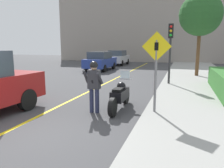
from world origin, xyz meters
TOP-DOWN VIEW (x-y plane):
  - ground_plane at (0.00, 0.00)m, footprint 80.00×80.00m
  - sidewalk_curb at (4.80, 4.00)m, footprint 4.40×44.00m
  - road_center_line at (-0.60, 6.00)m, footprint 0.12×36.00m
  - building_backdrop at (0.00, 26.00)m, footprint 28.00×1.20m
  - motorcycle at (1.68, 3.11)m, footprint 0.62×2.31m
  - person_biker at (0.96, 2.48)m, footprint 0.59×0.47m
  - crossing_sign at (2.93, 2.76)m, footprint 0.91×0.08m
  - traffic_light at (3.03, 8.31)m, footprint 0.26×0.30m
  - street_tree at (4.69, 12.24)m, footprint 2.84×2.84m
  - parked_car_blue at (-3.38, 14.38)m, footprint 1.88×4.20m
  - parked_car_silver at (-3.44, 20.18)m, footprint 1.88×4.20m

SIDE VIEW (x-z plane):
  - ground_plane at x=0.00m, z-range 0.00..0.00m
  - road_center_line at x=-0.60m, z-range 0.00..0.01m
  - sidewalk_curb at x=4.80m, z-range 0.00..0.14m
  - motorcycle at x=1.68m, z-range -0.14..1.15m
  - parked_car_blue at x=-3.38m, z-range 0.02..1.70m
  - parked_car_silver at x=-3.44m, z-range 0.02..1.70m
  - person_biker at x=0.96m, z-range 0.20..1.93m
  - crossing_sign at x=2.93m, z-range 0.40..2.92m
  - traffic_light at x=3.03m, z-range 0.80..4.03m
  - street_tree at x=4.69m, z-range 1.48..7.03m
  - building_backdrop at x=0.00m, z-range 0.00..9.65m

